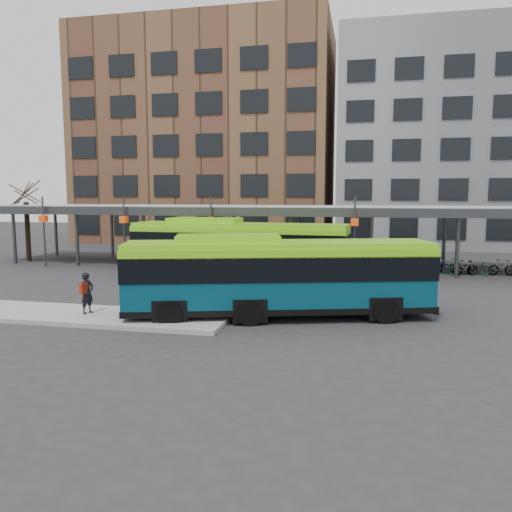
{
  "coord_description": "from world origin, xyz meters",
  "views": [
    {
      "loc": [
        6.48,
        -20.74,
        4.9
      ],
      "look_at": [
        1.16,
        4.05,
        1.8
      ],
      "focal_mm": 35.0,
      "sensor_mm": 36.0,
      "label": 1
    }
  ],
  "objects_px": {
    "tree": "(27,228)",
    "pedestrian": "(87,293)",
    "bus_front": "(277,275)",
    "bus_rear": "(238,247)"
  },
  "relations": [
    {
      "from": "bus_rear",
      "to": "pedestrian",
      "type": "xyz_separation_m",
      "value": [
        -3.5,
        -10.79,
        -0.83
      ]
    },
    {
      "from": "bus_front",
      "to": "bus_rear",
      "type": "distance_m",
      "value": 9.94
    },
    {
      "from": "bus_front",
      "to": "bus_rear",
      "type": "xyz_separation_m",
      "value": [
        -3.94,
        9.12,
        0.11
      ]
    },
    {
      "from": "tree",
      "to": "bus_rear",
      "type": "bearing_deg",
      "value": -13.66
    },
    {
      "from": "bus_front",
      "to": "bus_rear",
      "type": "bearing_deg",
      "value": 97.26
    },
    {
      "from": "bus_rear",
      "to": "tree",
      "type": "bearing_deg",
      "value": 170.12
    },
    {
      "from": "bus_rear",
      "to": "pedestrian",
      "type": "distance_m",
      "value": 11.37
    },
    {
      "from": "pedestrian",
      "to": "bus_rear",
      "type": "bearing_deg",
      "value": -2.43
    },
    {
      "from": "bus_front",
      "to": "tree",
      "type": "bearing_deg",
      "value": 131.74
    },
    {
      "from": "tree",
      "to": "pedestrian",
      "type": "distance_m",
      "value": 20.38
    }
  ]
}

